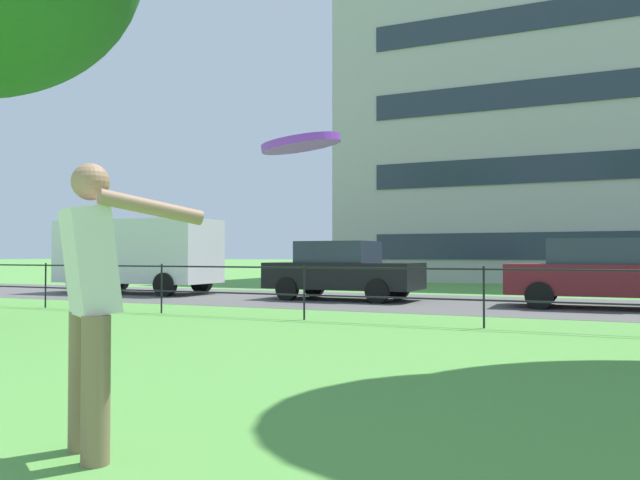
{
  "coord_description": "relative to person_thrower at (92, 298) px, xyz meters",
  "views": [
    {
      "loc": [
        5.09,
        0.96,
        1.18
      ],
      "look_at": [
        2.05,
        7.63,
        1.35
      ],
      "focal_mm": 35.89,
      "sensor_mm": 36.0,
      "label": 1
    }
  ],
  "objects": [
    {
      "name": "street_strip",
      "position": [
        -2.31,
        12.63,
        -0.93
      ],
      "size": [
        80.0,
        6.16,
        0.01
      ],
      "primitive_type": "cube",
      "color": "#565454",
      "rests_on": "ground"
    },
    {
      "name": "park_fence",
      "position": [
        -2.31,
        7.61,
        -0.27
      ],
      "size": [
        32.25,
        0.04,
        1.0
      ],
      "color": "black",
      "rests_on": "ground"
    },
    {
      "name": "person_thrower",
      "position": [
        0.0,
        0.0,
        0.0
      ],
      "size": [
        0.77,
        0.66,
        1.72
      ],
      "color": "#846B4C",
      "rests_on": "ground"
    },
    {
      "name": "frisbee",
      "position": [
        1.84,
        -0.94,
        0.63
      ],
      "size": [
        0.38,
        0.38,
        0.07
      ],
      "color": "purple"
    },
    {
      "name": "panel_van_center",
      "position": [
        -10.44,
        12.68,
        0.34
      ],
      "size": [
        5.06,
        2.23,
        2.24
      ],
      "color": "white",
      "rests_on": "ground"
    },
    {
      "name": "car_black_far_right",
      "position": [
        -3.64,
        12.64,
        -0.15
      ],
      "size": [
        4.02,
        1.85,
        1.54
      ],
      "color": "black",
      "rests_on": "ground"
    },
    {
      "name": "car_maroon_far_left",
      "position": [
        2.55,
        12.55,
        -0.15
      ],
      "size": [
        4.03,
        1.87,
        1.54
      ],
      "color": "maroon",
      "rests_on": "ground"
    }
  ]
}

